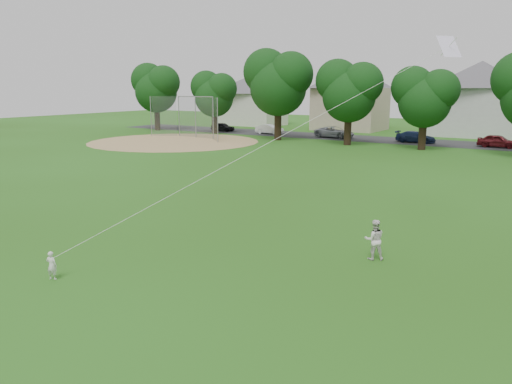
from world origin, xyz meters
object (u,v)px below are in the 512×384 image
Objects in this scene: older_boy at (374,240)px; baseball_backstop at (192,117)px; kite at (271,142)px; toddler at (52,265)px.

baseball_backstop is (-31.71, 28.30, 1.62)m from older_boy.
kite is at bearing -46.22° from baseball_backstop.
older_boy is 4.86m from kite.
toddler is at bearing -55.81° from baseball_backstop.
older_boy reaches higher than toddler.
toddler is 0.65× the size of older_boy.
kite is 41.02m from baseball_backstop.
toddler is 8.05m from kite.
baseball_backstop reaches higher than toddler.
older_boy is at bearing -157.32° from toddler.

